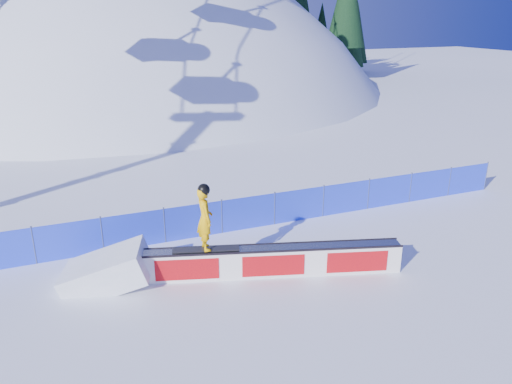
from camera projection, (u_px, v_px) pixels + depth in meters
name	position (u px, v px, depth m)	size (l,w,h in m)	color
ground	(308.00, 289.00, 13.88)	(160.00, 160.00, 0.00)	white
snow_hill	(129.00, 249.00, 56.57)	(64.00, 64.00, 64.00)	white
safety_fence	(249.00, 213.00, 17.60)	(22.05, 0.05, 1.30)	#2541F4
rail_box	(272.00, 261.00, 14.51)	(7.40, 2.69, 0.91)	white
snow_ramp	(108.00, 282.00, 14.24)	(2.33, 1.55, 0.87)	white
snowboarder	(205.00, 218.00, 13.85)	(1.91, 0.87, 1.98)	black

